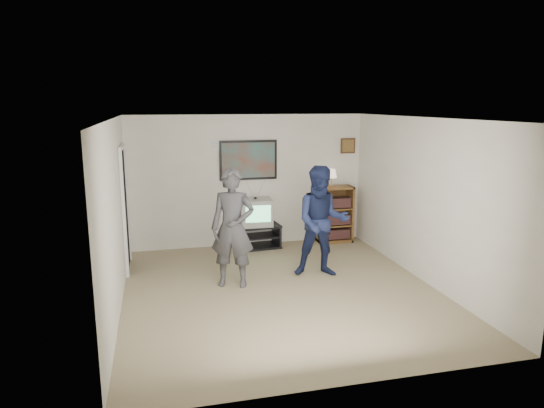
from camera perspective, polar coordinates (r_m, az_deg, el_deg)
name	(u,v)px	position (r m, az deg, el deg)	size (l,w,h in m)	color
room_shell	(276,203)	(7.18, 0.43, 0.10)	(4.51, 5.00, 2.51)	#817252
media_stand	(256,236)	(9.23, -1.89, -3.82)	(0.93, 0.58, 0.44)	black
crt_television	(256,212)	(9.11, -1.95, -0.95)	(0.59, 0.50, 0.50)	#969691
bookshelf	(335,214)	(9.63, 7.39, -1.20)	(0.68, 0.39, 1.11)	brown
table_lamp	(331,178)	(9.48, 6.99, 3.08)	(0.22, 0.22, 0.34)	#FFE3C1
person_tall	(233,228)	(7.21, -4.66, -2.84)	(0.65, 0.43, 1.78)	#3B3B3E
person_short	(322,222)	(7.65, 5.89, -2.08)	(0.86, 0.67, 1.76)	#192145
controller_left	(227,200)	(7.31, -5.37, 0.53)	(0.03, 0.11, 0.03)	white
controller_right	(321,204)	(7.82, 5.80, 0.02)	(0.03, 0.11, 0.03)	white
poster	(248,160)	(9.17, -2.79, 5.18)	(1.10, 0.03, 0.75)	black
air_vent	(219,145)	(9.06, -6.26, 6.95)	(0.28, 0.02, 0.14)	white
small_picture	(348,146)	(9.73, 8.92, 6.79)	(0.30, 0.03, 0.30)	black
doorway	(125,210)	(8.27, -16.96, -0.63)	(0.03, 0.85, 2.00)	black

